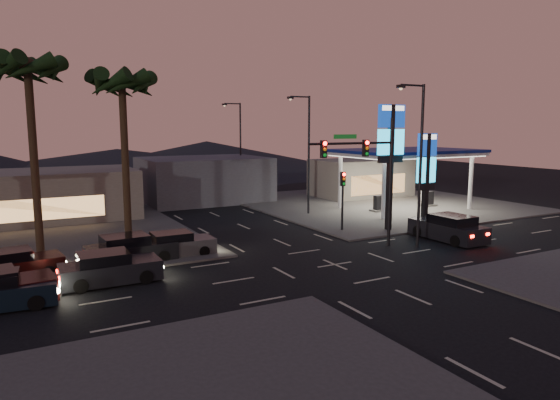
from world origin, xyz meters
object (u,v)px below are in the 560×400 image
pylon_sign_tall (391,142)px  car_lane_b_front (176,245)px  traffic_signal_mast (369,164)px  suv_station (449,228)px  car_lane_b_rear (12,266)px  pylon_sign_short (426,166)px  car_lane_b_mid (130,250)px  gas_station (406,154)px  car_lane_a_front (109,269)px

pylon_sign_tall → car_lane_b_front: pylon_sign_tall is taller
traffic_signal_mast → suv_station: traffic_signal_mast is taller
car_lane_b_rear → pylon_sign_short: bearing=-2.1°
car_lane_b_mid → suv_station: suv_station is taller
gas_station → suv_station: 13.01m
pylon_sign_tall → car_lane_b_rear: pylon_sign_tall is taller
car_lane_a_front → car_lane_b_rear: size_ratio=1.01×
car_lane_a_front → suv_station: (21.40, -1.23, 0.09)m
car_lane_a_front → car_lane_b_rear: car_lane_a_front is taller
car_lane_b_mid → suv_station: (19.73, -4.44, 0.06)m
car_lane_a_front → car_lane_b_front: bearing=38.4°
car_lane_a_front → gas_station: bearing=19.1°
car_lane_b_mid → car_lane_a_front: bearing=-117.4°
gas_station → car_lane_b_mid: size_ratio=2.44×
traffic_signal_mast → suv_station: (6.24, -0.71, -4.42)m
gas_station → traffic_signal_mast: traffic_signal_mast is taller
gas_station → pylon_sign_short: size_ratio=1.74×
gas_station → traffic_signal_mast: (-12.24, -10.01, 0.15)m
car_lane_a_front → car_lane_b_rear: 5.03m
car_lane_b_mid → suv_station: bearing=-12.7°
pylon_sign_short → car_lane_b_mid: bearing=176.7°
gas_station → traffic_signal_mast: size_ratio=1.53×
gas_station → car_lane_a_front: 29.32m
traffic_signal_mast → gas_station: bearing=39.3°
car_lane_b_mid → suv_station: 20.23m
gas_station → car_lane_b_front: (-23.09, -6.08, -4.41)m
traffic_signal_mast → car_lane_b_mid: traffic_signal_mast is taller
suv_station → car_lane_b_mid: bearing=167.3°
traffic_signal_mast → car_lane_b_mid: size_ratio=1.60×
pylon_sign_short → suv_station: bearing=-107.2°
gas_station → car_lane_b_front: gas_station is taller
gas_station → car_lane_b_mid: (-25.73, -6.29, -4.34)m
car_lane_a_front → pylon_sign_tall: bearing=8.6°
suv_station → traffic_signal_mast: bearing=173.5°
traffic_signal_mast → car_lane_b_rear: 20.05m
pylon_sign_short → car_lane_b_rear: 26.78m
gas_station → car_lane_b_rear: 32.44m
car_lane_b_mid → car_lane_b_front: bearing=4.5°
car_lane_a_front → suv_station: suv_station is taller
traffic_signal_mast → car_lane_a_front: traffic_signal_mast is taller
suv_station → pylon_sign_short: bearing=72.8°
gas_station → traffic_signal_mast: bearing=-140.7°
pylon_sign_tall → car_lane_b_rear: (-23.97, -0.05, -5.70)m
traffic_signal_mast → car_lane_b_mid: bearing=164.6°
pylon_sign_short → car_lane_b_rear: (-26.47, 0.95, -3.97)m
car_lane_b_front → pylon_sign_short: bearing=-4.5°
car_lane_b_front → car_lane_b_mid: (-2.64, -0.21, 0.07)m
pylon_sign_short → car_lane_b_front: (-18.09, 1.42, -3.99)m
suv_station → car_lane_b_rear: bearing=170.7°
car_lane_b_front → car_lane_b_mid: bearing=-175.5°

